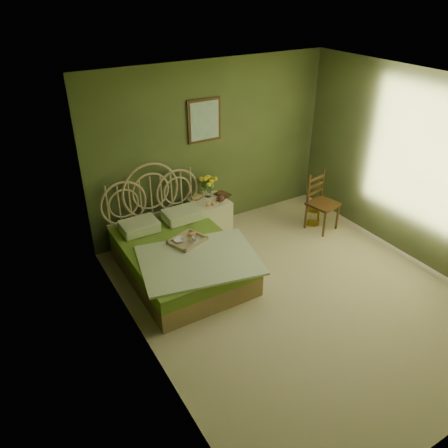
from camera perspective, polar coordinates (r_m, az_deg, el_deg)
floor at (r=5.81m, az=9.63°, el=-9.09°), size 4.50×4.50×0.00m
ceiling at (r=4.66m, az=12.42°, el=16.63°), size 4.50×4.50×0.00m
wall_back at (r=6.79m, az=-1.59°, el=9.95°), size 4.00×0.00×4.00m
wall_left at (r=4.21m, az=-10.43°, el=-4.10°), size 0.00×4.50×4.50m
wall_right at (r=6.52m, az=24.47°, el=6.31°), size 0.00×4.50×4.50m
wall_art at (r=6.57m, az=-2.59°, el=13.36°), size 0.54×0.04×0.64m
bed at (r=5.98m, az=-5.79°, el=-4.09°), size 1.66×2.11×1.30m
nightstand at (r=6.83m, az=-1.92°, el=1.44°), size 0.54×0.54×1.02m
chair at (r=7.11m, az=12.47°, el=3.36°), size 0.50×0.50×0.95m
birdcage at (r=7.33m, az=11.54°, el=1.21°), size 0.23×0.23×0.36m
book_lower at (r=6.80m, az=-0.69°, el=3.61°), size 0.24×0.28×0.02m
book_upper at (r=6.80m, az=-0.69°, el=3.76°), size 0.22×0.25×0.02m
cereal_bowl at (r=5.87m, az=-5.90°, el=-2.12°), size 0.16×0.16×0.04m
coffee_cup at (r=5.84m, az=-3.85°, el=-1.98°), size 0.09×0.09×0.07m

